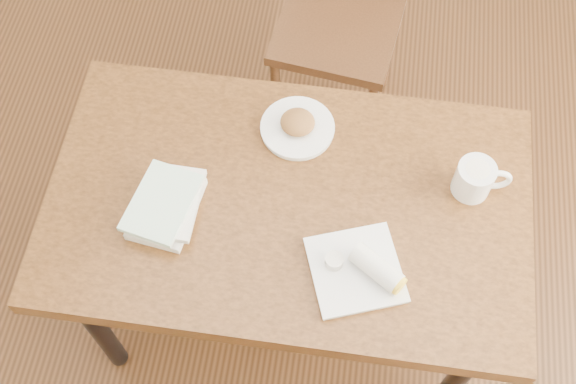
# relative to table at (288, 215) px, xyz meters

# --- Properties ---
(ground) EXTENTS (4.00, 5.00, 0.01)m
(ground) POSITION_rel_table_xyz_m (0.00, 0.00, -0.67)
(ground) COLOR #472814
(ground) RESTS_ON ground
(table) EXTENTS (1.29, 0.77, 0.75)m
(table) POSITION_rel_table_xyz_m (0.00, 0.00, 0.00)
(table) COLOR brown
(table) RESTS_ON ground
(plate_scone) EXTENTS (0.21, 0.21, 0.07)m
(plate_scone) POSITION_rel_table_xyz_m (-0.01, 0.23, 0.10)
(plate_scone) COLOR white
(plate_scone) RESTS_ON table
(coffee_mug) EXTENTS (0.15, 0.10, 0.10)m
(coffee_mug) POSITION_rel_table_xyz_m (0.48, 0.11, 0.14)
(coffee_mug) COLOR white
(coffee_mug) RESTS_ON table
(plate_burrito) EXTENTS (0.28, 0.28, 0.07)m
(plate_burrito) POSITION_rel_table_xyz_m (0.21, -0.18, 0.11)
(plate_burrito) COLOR white
(plate_burrito) RESTS_ON table
(book_stack) EXTENTS (0.19, 0.24, 0.06)m
(book_stack) POSITION_rel_table_xyz_m (-0.31, -0.07, 0.11)
(book_stack) COLOR white
(book_stack) RESTS_ON table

